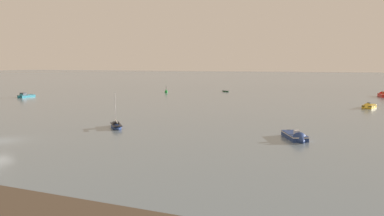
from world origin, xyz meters
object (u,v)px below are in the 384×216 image
(sailboat_moored_2, at_px, (116,126))
(rowboat_moored_1, at_px, (225,91))
(motorboat_moored_2, at_px, (24,96))
(channel_buoy, at_px, (166,91))
(motorboat_moored_1, at_px, (368,107))
(motorboat_moored_0, at_px, (297,138))
(motorboat_moored_3, at_px, (383,95))

(sailboat_moored_2, bearing_deg, rowboat_moored_1, -37.12)
(motorboat_moored_2, bearing_deg, rowboat_moored_1, 134.91)
(sailboat_moored_2, distance_m, channel_buoy, 63.66)
(motorboat_moored_1, relative_size, sailboat_moored_2, 1.10)
(motorboat_moored_0, xyz_separation_m, motorboat_moored_1, (10.96, 38.14, -0.00))
(motorboat_moored_3, bearing_deg, channel_buoy, 94.30)
(sailboat_moored_2, relative_size, motorboat_moored_3, 0.77)
(rowboat_moored_1, height_order, sailboat_moored_2, sailboat_moored_2)
(motorboat_moored_3, height_order, channel_buoy, channel_buoy)
(motorboat_moored_2, height_order, rowboat_moored_1, motorboat_moored_2)
(motorboat_moored_1, xyz_separation_m, motorboat_moored_2, (-86.52, -8.27, 0.05))
(sailboat_moored_2, bearing_deg, motorboat_moored_2, 18.06)
(channel_buoy, bearing_deg, motorboat_moored_2, -135.06)
(motorboat_moored_0, relative_size, motorboat_moored_2, 1.07)
(motorboat_moored_1, bearing_deg, motorboat_moored_0, 1.52)
(sailboat_moored_2, height_order, channel_buoy, sailboat_moored_2)
(motorboat_moored_2, bearing_deg, channel_buoy, 138.66)
(rowboat_moored_1, bearing_deg, channel_buoy, 69.71)
(motorboat_moored_1, distance_m, motorboat_moored_2, 86.91)
(motorboat_moored_2, height_order, sailboat_moored_2, sailboat_moored_2)
(motorboat_moored_2, distance_m, rowboat_moored_1, 61.28)
(channel_buoy, bearing_deg, motorboat_moored_1, -20.30)
(motorboat_moored_0, bearing_deg, motorboat_moored_1, 139.17)
(motorboat_moored_3, bearing_deg, motorboat_moored_1, 163.54)
(motorboat_moored_0, height_order, sailboat_moored_2, sailboat_moored_2)
(motorboat_moored_1, distance_m, sailboat_moored_2, 53.29)
(sailboat_moored_2, relative_size, channel_buoy, 2.27)
(motorboat_moored_0, height_order, motorboat_moored_2, motorboat_moored_2)
(motorboat_moored_2, height_order, motorboat_moored_3, motorboat_moored_3)
(rowboat_moored_1, relative_size, motorboat_moored_3, 0.47)
(motorboat_moored_3, distance_m, channel_buoy, 64.30)
(motorboat_moored_0, distance_m, motorboat_moored_2, 81.24)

